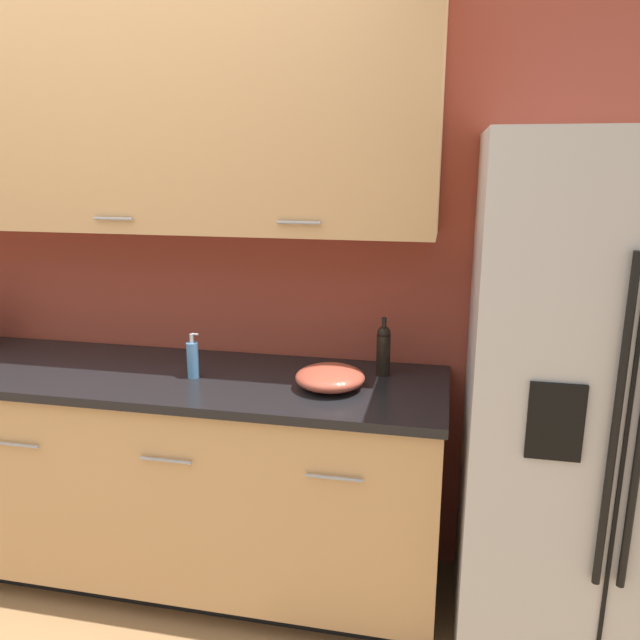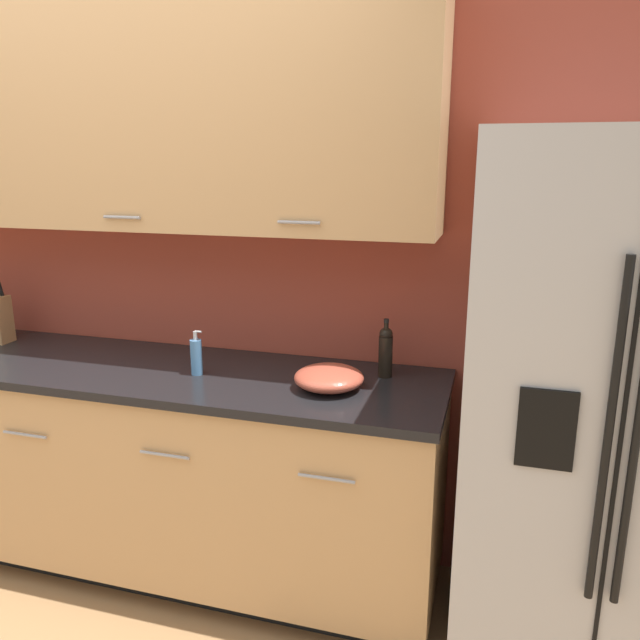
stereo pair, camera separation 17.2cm
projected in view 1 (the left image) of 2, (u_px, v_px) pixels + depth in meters
name	position (u px, v px, depth m)	size (l,w,h in m)	color
wall_back	(127.00, 218.00, 2.69)	(10.00, 0.39, 2.60)	#993D2D
counter_unit	(136.00, 470.00, 2.67)	(2.59, 0.64, 0.93)	black
refrigerator	(597.00, 410.00, 2.15)	(0.87, 0.74, 1.86)	#B2B2B5
soap_dispenser	(193.00, 359.00, 2.43)	(0.05, 0.05, 0.18)	#4C7FB2
oil_bottle	(383.00, 349.00, 2.45)	(0.06, 0.06, 0.23)	black
mixing_bowl	(330.00, 377.00, 2.33)	(0.26, 0.26, 0.08)	#B24C38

